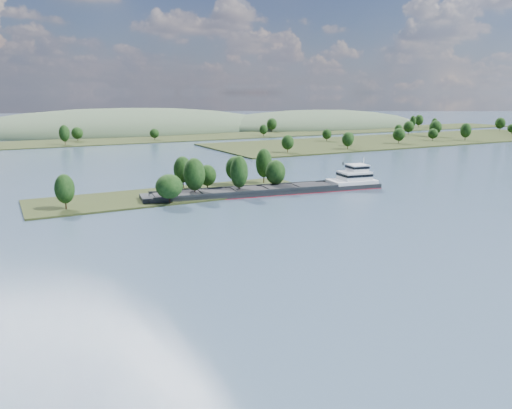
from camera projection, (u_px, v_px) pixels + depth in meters
ground at (251, 238)px, 126.93m from camera, size 1800.00×1800.00×0.00m
tree_island at (196, 183)px, 180.03m from camera, size 100.00×32.84×15.13m
right_bank at (411, 139)px, 387.51m from camera, size 320.00×90.00×14.97m
back_shoreline at (90, 141)px, 372.12m from camera, size 900.00×60.00×16.18m
hill_east at (316, 126)px, 547.23m from camera, size 260.00×140.00×36.00m
hill_west at (127, 131)px, 482.43m from camera, size 320.00×160.00×44.00m
cargo_barge at (284, 188)px, 184.57m from camera, size 91.39×23.44×12.28m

